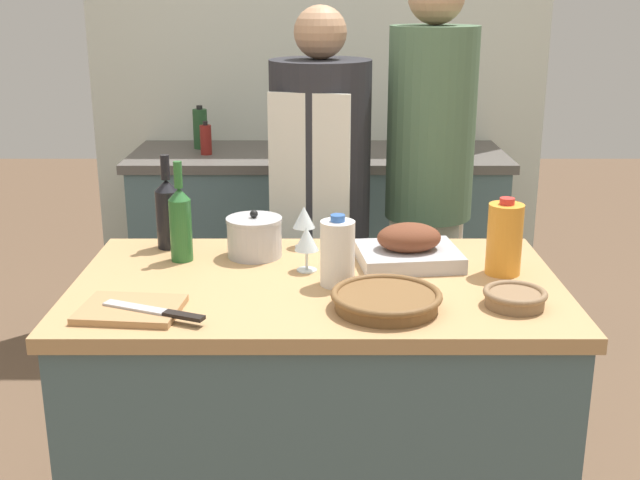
{
  "coord_description": "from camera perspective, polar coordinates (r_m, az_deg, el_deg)",
  "views": [
    {
      "loc": [
        0.01,
        -2.07,
        1.64
      ],
      "look_at": [
        0.0,
        0.12,
        0.96
      ],
      "focal_mm": 45.0,
      "sensor_mm": 36.0,
      "label": 1
    }
  ],
  "objects": [
    {
      "name": "wine_bottle_dark",
      "position": [
        2.37,
        -9.71,
        1.28
      ],
      "size": [
        0.07,
        0.07,
        0.3
      ],
      "color": "#28662D",
      "rests_on": "kitchen_island"
    },
    {
      "name": "stock_pot",
      "position": [
        2.39,
        -4.5,
        0.23
      ],
      "size": [
        0.17,
        0.17,
        0.14
      ],
      "color": "#B7B7BC",
      "rests_on": "kitchen_island"
    },
    {
      "name": "wicker_basket",
      "position": [
        2.01,
        4.92,
        -4.23
      ],
      "size": [
        0.28,
        0.28,
        0.05
      ],
      "color": "brown",
      "rests_on": "kitchen_island"
    },
    {
      "name": "mixing_bowl",
      "position": [
        2.07,
        13.87,
        -3.99
      ],
      "size": [
        0.16,
        0.16,
        0.04
      ],
      "color": "#846647",
      "rests_on": "kitchen_island"
    },
    {
      "name": "knife_chef",
      "position": [
        1.98,
        -11.33,
        -4.96
      ],
      "size": [
        0.27,
        0.13,
        0.01
      ],
      "color": "#B7B7BC",
      "rests_on": "cutting_board"
    },
    {
      "name": "back_wall",
      "position": [
        3.98,
        0.09,
        12.04
      ],
      "size": [
        2.2,
        0.1,
        2.55
      ],
      "color": "silver",
      "rests_on": "ground_plane"
    },
    {
      "name": "wine_glass_left",
      "position": [
        2.46,
        -0.96,
        1.55
      ],
      "size": [
        0.07,
        0.07,
        0.13
      ],
      "color": "silver",
      "rests_on": "kitchen_island"
    },
    {
      "name": "person_cook_aproned",
      "position": [
        2.96,
        0.19,
        2.4
      ],
      "size": [
        0.37,
        0.39,
        1.6
      ],
      "rotation": [
        0.0,
        0.0,
        -0.23
      ],
      "color": "beige",
      "rests_on": "ground_plane"
    },
    {
      "name": "juice_jug",
      "position": [
        2.28,
        13.18,
        0.08
      ],
      "size": [
        0.1,
        0.1,
        0.22
      ],
      "color": "orange",
      "rests_on": "kitchen_island"
    },
    {
      "name": "cutting_board",
      "position": [
        2.04,
        -13.14,
        -4.82
      ],
      "size": [
        0.26,
        0.21,
        0.02
      ],
      "color": "#AD7F51",
      "rests_on": "kitchen_island"
    },
    {
      "name": "roasting_pan",
      "position": [
        2.33,
        6.51,
        -0.61
      ],
      "size": [
        0.31,
        0.27,
        0.12
      ],
      "color": "#BCBCC1",
      "rests_on": "kitchen_island"
    },
    {
      "name": "condiment_bottle_extra",
      "position": [
        3.79,
        -8.31,
        7.85
      ],
      "size": [
        0.07,
        0.07,
        0.2
      ],
      "color": "#234C28",
      "rests_on": "back_counter"
    },
    {
      "name": "person_cook_guest",
      "position": [
        3.01,
        7.94,
        4.15
      ],
      "size": [
        0.32,
        0.32,
        1.72
      ],
      "rotation": [
        0.0,
        0.0,
        -0.27
      ],
      "color": "beige",
      "rests_on": "ground_plane"
    },
    {
      "name": "back_counter",
      "position": [
        3.8,
        0.07,
        -0.66
      ],
      "size": [
        1.7,
        0.6,
        0.94
      ],
      "color": "#4C666B",
      "rests_on": "ground_plane"
    },
    {
      "name": "condiment_bottle_tall",
      "position": [
        3.65,
        -7.92,
        7.1
      ],
      "size": [
        0.05,
        0.05,
        0.15
      ],
      "color": "maroon",
      "rests_on": "back_counter"
    },
    {
      "name": "kitchen_island",
      "position": [
        2.39,
        -0.01,
        -12.81
      ],
      "size": [
        1.33,
        0.78,
        0.88
      ],
      "color": "#4C666B",
      "rests_on": "ground_plane"
    },
    {
      "name": "condiment_bottle_short",
      "position": [
        3.65,
        -1.39,
        7.38
      ],
      "size": [
        0.07,
        0.07,
        0.16
      ],
      "color": "#234C28",
      "rests_on": "back_counter"
    },
    {
      "name": "wine_glass_right",
      "position": [
        2.25,
        -0.77,
        -0.01
      ],
      "size": [
        0.07,
        0.07,
        0.13
      ],
      "color": "silver",
      "rests_on": "kitchen_island"
    },
    {
      "name": "milk_jug",
      "position": [
        2.14,
        1.44,
        -0.91
      ],
      "size": [
        0.09,
        0.09,
        0.2
      ],
      "color": "white",
      "rests_on": "kitchen_island"
    },
    {
      "name": "wine_bottle_green",
      "position": [
        2.49,
        -10.59,
        2.01
      ],
      "size": [
        0.07,
        0.07,
        0.29
      ],
      "color": "black",
      "rests_on": "kitchen_island"
    }
  ]
}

